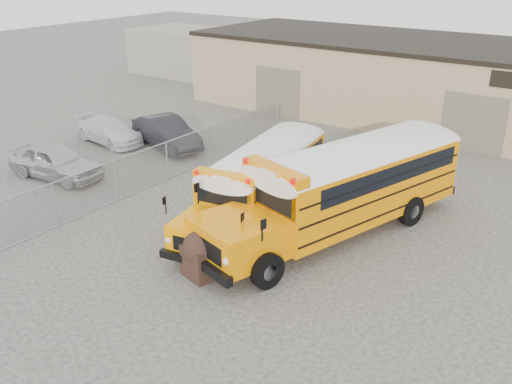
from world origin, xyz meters
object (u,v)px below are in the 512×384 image
Objects in this scene: tarp_bundle at (201,253)px; car_dark at (166,132)px; school_bus_right at (455,145)px; car_silver at (55,161)px; school_bus_left at (312,137)px; car_white at (109,131)px.

tarp_bundle is 13.37m from car_dark.
school_bus_right is at bearing -59.04° from car_dark.
school_bus_right is 12.86m from tarp_bundle.
car_silver is (-15.04, -9.50, -1.13)m from school_bus_right.
car_silver is 0.95× the size of car_dark.
school_bus_left is at bearing -164.44° from school_bus_right.
school_bus_left reaches higher than car_white.
school_bus_left is 6.03× the size of tarp_bundle.
car_white is at bearing 15.67° from car_silver.
car_silver is 6.25m from car_dark.
school_bus_left is 11.85m from car_silver.
school_bus_left reaches higher than car_dark.
car_silver is at bearing -171.78° from car_dark.
school_bus_left is 0.83× the size of school_bus_right.
school_bus_right is 2.58× the size of car_white.
tarp_bundle is 15.18m from car_white.
tarp_bundle is at bearing -112.40° from car_white.
tarp_bundle is at bearing -78.37° from school_bus_left.
car_silver is at bearing -138.78° from school_bus_left.
car_dark is (-7.88, -1.62, -0.80)m from school_bus_left.
school_bus_right reaches higher than tarp_bundle.
tarp_bundle is at bearing -113.80° from car_dark.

